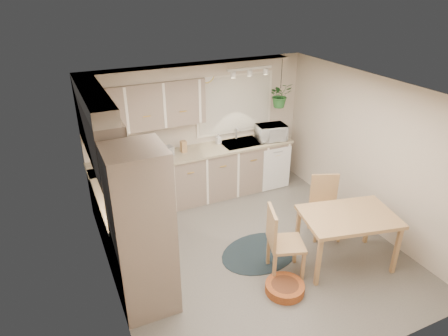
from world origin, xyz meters
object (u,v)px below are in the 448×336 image
(chair_left, at_px, (287,242))
(pet_bed, at_px, (285,288))
(braided_rug, at_px, (260,253))
(microwave, at_px, (271,131))
(dining_table, at_px, (345,239))
(chair_back, at_px, (326,208))

(chair_left, bearing_deg, pet_bed, -13.03)
(braided_rug, relative_size, microwave, 2.29)
(chair_left, distance_m, microwave, 2.61)
(dining_table, relative_size, chair_left, 1.24)
(chair_left, xyz_separation_m, microwave, (1.10, 2.29, 0.62))
(dining_table, height_order, chair_back, chair_back)
(chair_left, height_order, chair_back, chair_left)
(braided_rug, xyz_separation_m, microwave, (1.20, 1.79, 1.11))
(chair_back, xyz_separation_m, pet_bed, (-1.24, -0.82, -0.42))
(dining_table, bearing_deg, braided_rug, 145.66)
(chair_left, xyz_separation_m, pet_bed, (-0.20, -0.32, -0.44))
(chair_left, height_order, pet_bed, chair_left)
(dining_table, bearing_deg, chair_back, 75.69)
(microwave, bearing_deg, braided_rug, -116.55)
(chair_back, bearing_deg, braided_rug, 21.24)
(dining_table, distance_m, microwave, 2.57)
(chair_left, distance_m, chair_back, 1.15)
(pet_bed, bearing_deg, chair_left, 58.20)
(chair_back, height_order, microwave, microwave)
(dining_table, bearing_deg, pet_bed, -171.35)
(microwave, bearing_deg, dining_table, -88.10)
(dining_table, xyz_separation_m, chair_left, (-0.87, 0.16, 0.11))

